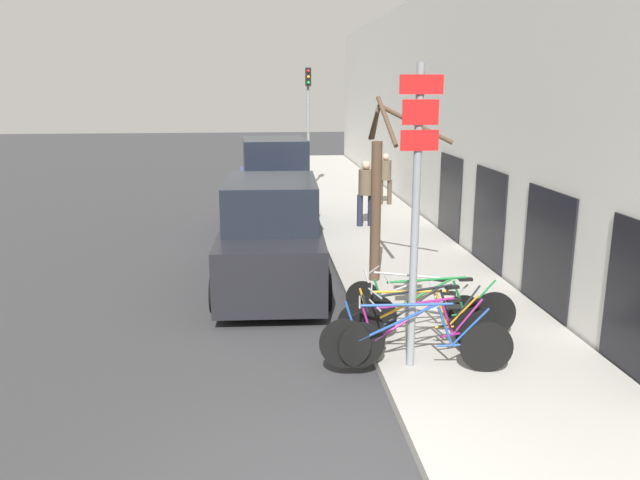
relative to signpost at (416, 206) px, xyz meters
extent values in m
plane|color=#333335|center=(-1.43, 8.30, -2.35)|extent=(80.00, 80.00, 0.00)
cube|color=#9E9B93|center=(1.17, 11.10, -2.28)|extent=(3.20, 32.00, 0.15)
cube|color=silver|center=(2.92, 11.10, 0.90)|extent=(0.20, 32.00, 6.50)
cube|color=black|center=(2.80, 2.02, -1.18)|extent=(0.03, 1.71, 2.04)
cube|color=black|center=(2.80, 4.73, -1.18)|extent=(0.03, 1.71, 2.04)
cube|color=black|center=(2.80, 7.45, -1.18)|extent=(0.03, 1.71, 2.04)
cylinder|color=gray|center=(0.00, 0.01, -0.21)|extent=(0.10, 0.10, 3.98)
cube|color=red|center=(0.00, -0.05, 1.51)|extent=(0.54, 0.02, 0.23)
cube|color=red|center=(0.00, -0.05, 1.18)|extent=(0.46, 0.02, 0.31)
cube|color=red|center=(0.00, -0.05, 0.84)|extent=(0.48, 0.02, 0.26)
cylinder|color=black|center=(-0.90, 0.01, -1.85)|extent=(0.69, 0.15, 0.70)
cylinder|color=black|center=(0.95, -0.29, -1.85)|extent=(0.69, 0.15, 0.70)
cylinder|color=#1E4799|center=(-0.21, -0.10, -1.53)|extent=(1.04, 0.20, 0.57)
cylinder|color=#1E4799|center=(-0.11, -0.12, -1.29)|extent=(1.21, 0.23, 0.09)
cylinder|color=#1E4799|center=(0.39, -0.20, -1.56)|extent=(0.22, 0.07, 0.50)
cylinder|color=#1E4799|center=(0.62, -0.24, -1.83)|extent=(0.65, 0.13, 0.08)
cylinder|color=#1E4799|center=(0.72, -0.26, -1.58)|extent=(0.49, 0.11, 0.56)
cylinder|color=#1E4799|center=(-0.80, -0.01, -1.56)|extent=(0.22, 0.07, 0.60)
cube|color=black|center=(0.48, -0.22, -1.29)|extent=(0.21, 0.11, 0.04)
cylinder|color=#99999E|center=(-0.71, -0.02, -1.26)|extent=(0.09, 0.44, 0.02)
cylinder|color=black|center=(-0.67, 0.00, -1.88)|extent=(0.64, 0.13, 0.65)
cylinder|color=black|center=(1.06, 0.26, -1.88)|extent=(0.64, 0.13, 0.65)
cylinder|color=#8C1E72|center=(-0.02, 0.10, -1.58)|extent=(0.97, 0.18, 0.53)
cylinder|color=#8C1E72|center=(0.06, 0.11, -1.35)|extent=(1.13, 0.20, 0.08)
cylinder|color=#8C1E72|center=(0.54, 0.18, -1.61)|extent=(0.21, 0.07, 0.47)
cylinder|color=#8C1E72|center=(0.76, 0.21, -1.86)|extent=(0.61, 0.12, 0.08)
cylinder|color=#8C1E72|center=(0.84, 0.22, -1.63)|extent=(0.46, 0.10, 0.52)
cylinder|color=#8C1E72|center=(-0.59, 0.01, -1.61)|extent=(0.21, 0.06, 0.56)
cube|color=black|center=(0.63, 0.19, -1.36)|extent=(0.21, 0.11, 0.04)
cylinder|color=#99999E|center=(-0.50, 0.03, -1.33)|extent=(0.09, 0.44, 0.02)
cylinder|color=black|center=(-0.64, 0.20, -1.85)|extent=(0.71, 0.19, 0.72)
cylinder|color=black|center=(1.14, 0.59, -1.85)|extent=(0.71, 0.19, 0.72)
cylinder|color=black|center=(0.03, 0.34, -1.51)|extent=(1.00, 0.25, 0.59)
cylinder|color=black|center=(0.12, 0.36, -1.26)|extent=(1.16, 0.29, 0.09)
cylinder|color=black|center=(0.60, 0.47, -1.54)|extent=(0.22, 0.08, 0.51)
cylinder|color=black|center=(0.83, 0.52, -1.82)|extent=(0.63, 0.17, 0.08)
cylinder|color=black|center=(0.92, 0.54, -1.57)|extent=(0.47, 0.13, 0.57)
cylinder|color=black|center=(-0.55, 0.22, -1.54)|extent=(0.21, 0.08, 0.62)
cube|color=black|center=(0.69, 0.49, -1.27)|extent=(0.21, 0.12, 0.04)
cylinder|color=#99999E|center=(-0.46, 0.24, -1.24)|extent=(0.12, 0.43, 0.02)
cylinder|color=black|center=(-0.59, 0.74, -1.88)|extent=(0.64, 0.16, 0.65)
cylinder|color=black|center=(1.05, 0.40, -1.88)|extent=(0.64, 0.16, 0.65)
cylinder|color=orange|center=(0.03, 0.61, -1.58)|extent=(0.93, 0.22, 0.53)
cylinder|color=orange|center=(0.11, 0.60, -1.35)|extent=(1.07, 0.25, 0.08)
cylinder|color=orange|center=(0.56, 0.50, -1.60)|extent=(0.20, 0.08, 0.47)
cylinder|color=orange|center=(0.77, 0.46, -1.85)|extent=(0.58, 0.15, 0.08)
cylinder|color=orange|center=(0.85, 0.45, -1.63)|extent=(0.44, 0.12, 0.52)
cylinder|color=orange|center=(-0.50, 0.72, -1.60)|extent=(0.20, 0.07, 0.56)
cube|color=black|center=(0.64, 0.49, -1.36)|extent=(0.21, 0.12, 0.04)
cylinder|color=#99999E|center=(-0.42, 0.71, -1.33)|extent=(0.11, 0.44, 0.02)
cylinder|color=black|center=(-0.34, 0.94, -1.85)|extent=(0.70, 0.05, 0.70)
cylinder|color=black|center=(1.49, 0.89, -1.85)|extent=(0.70, 0.05, 0.70)
cylinder|color=#197233|center=(0.35, 0.92, -1.53)|extent=(1.02, 0.06, 0.57)
cylinder|color=#197233|center=(0.44, 0.92, -1.29)|extent=(1.19, 0.07, 0.09)
cylinder|color=#197233|center=(0.94, 0.90, -1.56)|extent=(0.22, 0.04, 0.50)
cylinder|color=#197233|center=(1.17, 0.90, -1.83)|extent=(0.64, 0.05, 0.08)
cylinder|color=#197233|center=(1.26, 0.90, -1.58)|extent=(0.48, 0.04, 0.56)
cylinder|color=#197233|center=(-0.24, 0.93, -1.56)|extent=(0.21, 0.04, 0.60)
cube|color=black|center=(1.03, 0.90, -1.29)|extent=(0.20, 0.09, 0.04)
cylinder|color=#99999E|center=(-0.15, 0.93, -1.26)|extent=(0.04, 0.44, 0.02)
cylinder|color=black|center=(-0.33, 1.84, -1.89)|extent=(0.56, 0.35, 0.63)
cylinder|color=black|center=(1.09, 0.98, -1.89)|extent=(0.56, 0.35, 0.63)
cylinder|color=#B7B7BC|center=(0.20, 1.52, -1.60)|extent=(0.82, 0.51, 0.52)
cylinder|color=#B7B7BC|center=(0.27, 1.47, -1.38)|extent=(0.95, 0.59, 0.08)
cylinder|color=#B7B7BC|center=(0.67, 1.24, -1.62)|extent=(0.19, 0.13, 0.45)
cylinder|color=#B7B7BC|center=(0.84, 1.13, -1.87)|extent=(0.52, 0.33, 0.08)
cylinder|color=#B7B7BC|center=(0.92, 1.09, -1.65)|extent=(0.39, 0.25, 0.51)
cylinder|color=#B7B7BC|center=(-0.26, 1.79, -1.62)|extent=(0.19, 0.13, 0.54)
cube|color=black|center=(0.74, 1.20, -1.38)|extent=(0.21, 0.17, 0.04)
cylinder|color=#99999E|center=(-0.19, 1.75, -1.36)|extent=(0.25, 0.39, 0.02)
cube|color=black|center=(-1.76, 4.22, -1.62)|extent=(2.09, 4.85, 1.10)
cube|color=black|center=(-1.77, 4.02, -0.64)|extent=(1.80, 2.55, 0.86)
cylinder|color=black|center=(-2.64, 5.74, -2.03)|extent=(0.25, 0.66, 0.65)
cylinder|color=black|center=(-0.76, 5.66, -2.03)|extent=(0.25, 0.66, 0.65)
cylinder|color=black|center=(-2.76, 2.78, -2.03)|extent=(0.25, 0.66, 0.65)
cylinder|color=black|center=(-0.88, 2.70, -2.03)|extent=(0.25, 0.66, 0.65)
cube|color=navy|center=(-1.56, 9.32, -1.52)|extent=(1.98, 4.20, 1.33)
cube|color=black|center=(-1.55, 9.16, -0.35)|extent=(1.73, 2.21, 1.01)
cylinder|color=black|center=(-2.52, 10.57, -2.05)|extent=(0.24, 0.62, 0.61)
cylinder|color=black|center=(-0.69, 10.64, -2.05)|extent=(0.24, 0.62, 0.61)
cylinder|color=black|center=(-2.43, 8.01, -2.05)|extent=(0.24, 0.62, 0.61)
cylinder|color=black|center=(-0.59, 8.08, -2.05)|extent=(0.24, 0.62, 0.61)
cylinder|color=#1E2338|center=(1.03, 8.80, -1.77)|extent=(0.16, 0.16, 0.86)
cylinder|color=#1E2338|center=(0.73, 8.78, -1.77)|extent=(0.16, 0.16, 0.86)
cylinder|color=brown|center=(0.88, 8.79, -1.00)|extent=(0.39, 0.39, 0.68)
sphere|color=tan|center=(0.88, 8.79, -0.54)|extent=(0.23, 0.23, 0.23)
cylinder|color=#4C3D2D|center=(1.93, 11.96, -1.81)|extent=(0.15, 0.15, 0.79)
cylinder|color=#4C3D2D|center=(2.21, 11.93, -1.81)|extent=(0.15, 0.15, 0.79)
cylinder|color=brown|center=(2.07, 11.95, -1.09)|extent=(0.36, 0.36, 0.63)
sphere|color=tan|center=(2.07, 11.95, -0.67)|extent=(0.22, 0.22, 0.22)
cylinder|color=#4C3828|center=(0.23, 3.90, -0.85)|extent=(0.20, 0.20, 2.70)
cylinder|color=#4C3828|center=(0.30, 3.41, 0.90)|extent=(0.23, 1.05, 0.86)
cylinder|color=#4C3828|center=(0.88, 3.66, 0.83)|extent=(1.36, 0.57, 0.74)
cylinder|color=#4C3828|center=(0.26, 4.31, 0.79)|extent=(0.15, 0.87, 0.65)
cylinder|color=#4C3828|center=(0.23, 4.25, 0.78)|extent=(0.09, 0.75, 0.63)
cylinder|color=gray|center=(-0.15, 15.28, 0.05)|extent=(0.10, 0.10, 4.50)
cube|color=black|center=(-0.15, 15.18, 1.85)|extent=(0.20, 0.16, 0.64)
sphere|color=red|center=(-0.15, 15.09, 2.05)|extent=(0.11, 0.11, 0.11)
sphere|color=orange|center=(-0.15, 15.09, 1.85)|extent=(0.11, 0.11, 0.11)
sphere|color=green|center=(-0.15, 15.09, 1.65)|extent=(0.11, 0.11, 0.11)
camera|label=1|loc=(-2.00, -7.68, 1.47)|focal=35.00mm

